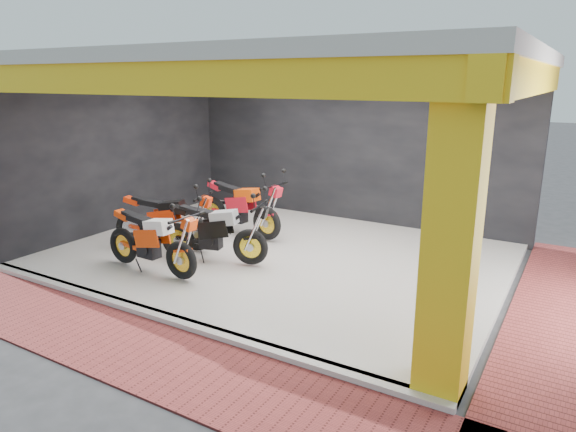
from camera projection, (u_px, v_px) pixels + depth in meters
name	position (u px, v px, depth m)	size (l,w,h in m)	color
ground	(211.00, 296.00, 8.05)	(80.00, 80.00, 0.00)	#2D2D30
showroom_floor	(278.00, 256.00, 9.70)	(8.00, 6.00, 0.10)	white
showroom_ceiling	(277.00, 61.00, 8.78)	(8.40, 6.40, 0.20)	beige
back_wall	(348.00, 148.00, 11.84)	(8.20, 0.20, 3.50)	black
left_wall	(119.00, 152.00, 11.28)	(0.20, 6.20, 3.50)	black
corner_column	(452.00, 239.00, 5.13)	(0.50, 0.50, 3.50)	yellow
header_beam_front	(150.00, 79.00, 6.37)	(8.40, 0.30, 0.40)	yellow
header_beam_right	(530.00, 79.00, 6.89)	(0.30, 6.40, 0.40)	yellow
floor_kerb	(165.00, 318.00, 7.19)	(8.00, 0.20, 0.10)	white
paver_front	(122.00, 345.00, 6.55)	(9.00, 1.40, 0.03)	maroon
paver_right	(563.00, 316.00, 7.35)	(1.40, 7.00, 0.03)	maroon
moto_hero	(180.00, 242.00, 8.26)	(2.16, 0.80, 1.32)	#E83E09
moto_row_a	(250.00, 230.00, 8.90)	(2.17, 0.80, 1.33)	black
moto_row_b	(196.00, 218.00, 9.65)	(2.16, 0.80, 1.32)	#F3320A
moto_row_c	(267.00, 207.00, 10.29)	(2.30, 0.85, 1.40)	red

